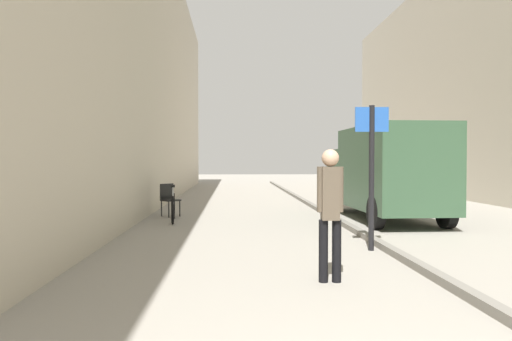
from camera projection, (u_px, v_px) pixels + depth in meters
ground_plane at (273, 217)px, 13.29m from camera, size 80.00×80.00×0.00m
building_facade_left at (76, 39)px, 12.90m from camera, size 3.85×40.00×9.97m
kerb_strip at (328, 214)px, 13.37m from camera, size 0.16×40.00×0.12m
pedestrian_main_foreground at (330, 206)px, 6.14m from camera, size 0.35×0.23×1.77m
delivery_van at (384, 171)px, 12.77m from camera, size 2.04×5.45×2.50m
street_sign_post at (372, 164)px, 8.29m from camera, size 0.60×0.10×2.60m
bicycle_leaning at (173, 207)px, 12.27m from camera, size 0.24×1.77×0.98m
cafe_chair_near_window at (169, 197)px, 13.42m from camera, size 0.62×0.62×0.94m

